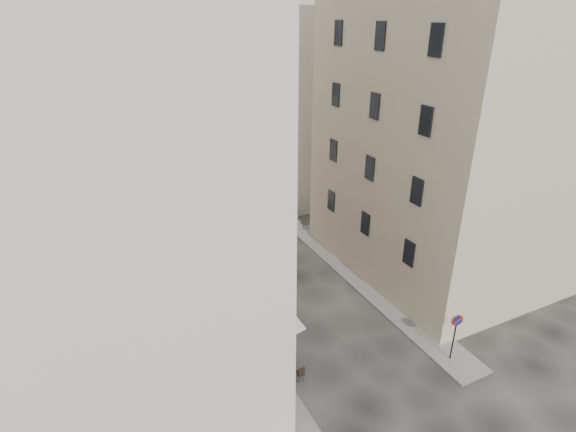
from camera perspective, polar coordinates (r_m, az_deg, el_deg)
ground at (r=24.89m, az=5.15°, el=-14.46°), size 90.00×90.00×0.00m
sidewalk_left at (r=26.31m, az=-8.10°, el=-12.02°), size 2.00×22.00×0.12m
sidewalk_right at (r=28.95m, az=9.87°, el=-8.39°), size 2.00×18.00×0.12m
building_left at (r=20.11m, az=-25.49°, el=6.81°), size 12.20×16.20×20.60m
building_right at (r=29.49m, az=20.38°, el=10.67°), size 12.20×14.20×18.60m
building_back at (r=37.15m, az=-11.22°, el=14.30°), size 18.20×10.20×18.60m
cafe_storefront at (r=22.97m, az=-5.51°, el=-12.35°), size 1.74×7.30×3.50m
stone_steps at (r=34.32m, az=-5.54°, el=-1.92°), size 9.00×3.15×0.80m
bollard_near at (r=22.70m, az=-0.86°, el=-17.17°), size 0.12×0.12×0.98m
bollard_mid at (r=25.20m, az=-4.31°, el=-12.35°), size 0.12×0.12×0.98m
bollard_far at (r=27.92m, az=-7.01°, el=-8.41°), size 0.12×0.12×0.98m
no_parking_sign at (r=23.33m, az=20.52°, el=-13.24°), size 0.61×0.19×2.73m
bistro_table_a at (r=21.86m, az=0.50°, el=-19.57°), size 1.13×0.53×0.80m
bistro_table_b at (r=23.06m, az=-0.94°, el=-16.50°), size 1.34×0.63×0.95m
bistro_table_c at (r=24.42m, az=-2.11°, el=-13.94°), size 1.21×0.57×0.85m
bistro_table_d at (r=26.31m, az=-4.16°, el=-10.85°), size 1.16×0.54×0.82m
bistro_table_e at (r=26.48m, az=-6.30°, el=-10.62°), size 1.23×0.58×0.86m
pedestrian at (r=23.42m, az=-1.39°, el=-14.82°), size 0.60×0.42×1.55m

